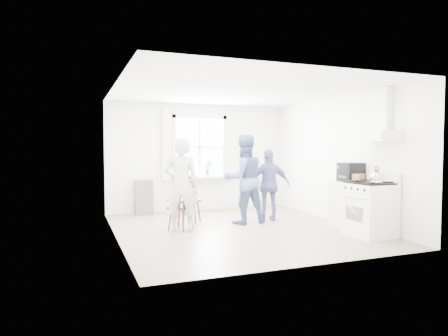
{
  "coord_description": "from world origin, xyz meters",
  "views": [
    {
      "loc": [
        -2.93,
        -6.9,
        1.55
      ],
      "look_at": [
        -0.22,
        0.2,
        1.16
      ],
      "focal_mm": 32.0,
      "sensor_mm": 36.0,
      "label": 1
    }
  ],
  "objects_px": {
    "gas_stove": "(370,209)",
    "stereo_stack": "(351,172)",
    "windsor_chair_b": "(188,194)",
    "person_right": "(269,185)",
    "person_mid": "(244,179)",
    "windsor_chair_a": "(185,200)",
    "low_cabinet": "(347,205)",
    "person_left": "(181,185)"
  },
  "relations": [
    {
      "from": "gas_stove",
      "to": "stereo_stack",
      "type": "height_order",
      "value": "stereo_stack"
    },
    {
      "from": "windsor_chair_b",
      "to": "person_right",
      "type": "xyz_separation_m",
      "value": [
        1.7,
        -0.29,
        0.15
      ]
    },
    {
      "from": "windsor_chair_b",
      "to": "person_mid",
      "type": "relative_size",
      "value": 0.55
    },
    {
      "from": "windsor_chair_a",
      "to": "person_right",
      "type": "xyz_separation_m",
      "value": [
        1.93,
        0.35,
        0.18
      ]
    },
    {
      "from": "low_cabinet",
      "to": "stereo_stack",
      "type": "bearing_deg",
      "value": -31.67
    },
    {
      "from": "windsor_chair_a",
      "to": "windsor_chair_b",
      "type": "bearing_deg",
      "value": 70.54
    },
    {
      "from": "low_cabinet",
      "to": "windsor_chair_a",
      "type": "relative_size",
      "value": 0.96
    },
    {
      "from": "low_cabinet",
      "to": "person_left",
      "type": "xyz_separation_m",
      "value": [
        -3.05,
        0.82,
        0.42
      ]
    },
    {
      "from": "person_mid",
      "to": "person_right",
      "type": "bearing_deg",
      "value": -172.88
    },
    {
      "from": "stereo_stack",
      "to": "person_mid",
      "type": "bearing_deg",
      "value": 144.95
    },
    {
      "from": "stereo_stack",
      "to": "person_left",
      "type": "xyz_separation_m",
      "value": [
        -3.1,
        0.85,
        -0.21
      ]
    },
    {
      "from": "stereo_stack",
      "to": "windsor_chair_a",
      "type": "distance_m",
      "value": 3.18
    },
    {
      "from": "stereo_stack",
      "to": "person_right",
      "type": "distance_m",
      "value": 1.7
    },
    {
      "from": "gas_stove",
      "to": "person_mid",
      "type": "relative_size",
      "value": 0.62
    },
    {
      "from": "windsor_chair_a",
      "to": "windsor_chair_b",
      "type": "distance_m",
      "value": 0.68
    },
    {
      "from": "person_mid",
      "to": "person_left",
      "type": "bearing_deg",
      "value": 12.79
    },
    {
      "from": "person_left",
      "to": "low_cabinet",
      "type": "bearing_deg",
      "value": -175.36
    },
    {
      "from": "person_right",
      "to": "windsor_chair_b",
      "type": "bearing_deg",
      "value": 3.26
    },
    {
      "from": "gas_stove",
      "to": "stereo_stack",
      "type": "distance_m",
      "value": 0.9
    },
    {
      "from": "windsor_chair_a",
      "to": "person_left",
      "type": "distance_m",
      "value": 0.32
    },
    {
      "from": "gas_stove",
      "to": "stereo_stack",
      "type": "bearing_deg",
      "value": 79.97
    },
    {
      "from": "gas_stove",
      "to": "windsor_chair_a",
      "type": "distance_m",
      "value": 3.3
    },
    {
      "from": "low_cabinet",
      "to": "person_mid",
      "type": "relative_size",
      "value": 0.5
    },
    {
      "from": "person_left",
      "to": "person_mid",
      "type": "height_order",
      "value": "person_mid"
    },
    {
      "from": "windsor_chair_b",
      "to": "person_right",
      "type": "distance_m",
      "value": 1.73
    },
    {
      "from": "windsor_chair_a",
      "to": "person_mid",
      "type": "distance_m",
      "value": 1.37
    },
    {
      "from": "gas_stove",
      "to": "person_left",
      "type": "relative_size",
      "value": 0.65
    },
    {
      "from": "low_cabinet",
      "to": "stereo_stack",
      "type": "height_order",
      "value": "stereo_stack"
    },
    {
      "from": "windsor_chair_b",
      "to": "person_left",
      "type": "distance_m",
      "value": 0.84
    },
    {
      "from": "gas_stove",
      "to": "windsor_chair_a",
      "type": "bearing_deg",
      "value": 150.93
    },
    {
      "from": "windsor_chair_b",
      "to": "person_right",
      "type": "bearing_deg",
      "value": -9.63
    },
    {
      "from": "low_cabinet",
      "to": "stereo_stack",
      "type": "xyz_separation_m",
      "value": [
        0.05,
        -0.03,
        0.63
      ]
    },
    {
      "from": "stereo_stack",
      "to": "person_mid",
      "type": "relative_size",
      "value": 0.23
    },
    {
      "from": "gas_stove",
      "to": "windsor_chair_b",
      "type": "relative_size",
      "value": 1.12
    },
    {
      "from": "gas_stove",
      "to": "person_right",
      "type": "relative_size",
      "value": 0.74
    },
    {
      "from": "gas_stove",
      "to": "person_right",
      "type": "xyz_separation_m",
      "value": [
        -0.96,
        1.95,
        0.27
      ]
    },
    {
      "from": "stereo_stack",
      "to": "windsor_chair_a",
      "type": "relative_size",
      "value": 0.45
    },
    {
      "from": "person_left",
      "to": "windsor_chair_b",
      "type": "bearing_deg",
      "value": -94.67
    },
    {
      "from": "gas_stove",
      "to": "windsor_chair_a",
      "type": "relative_size",
      "value": 1.19
    },
    {
      "from": "low_cabinet",
      "to": "person_mid",
      "type": "distance_m",
      "value": 2.07
    },
    {
      "from": "windsor_chair_b",
      "to": "person_right",
      "type": "relative_size",
      "value": 0.66
    },
    {
      "from": "gas_stove",
      "to": "person_mid",
      "type": "distance_m",
      "value": 2.48
    }
  ]
}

